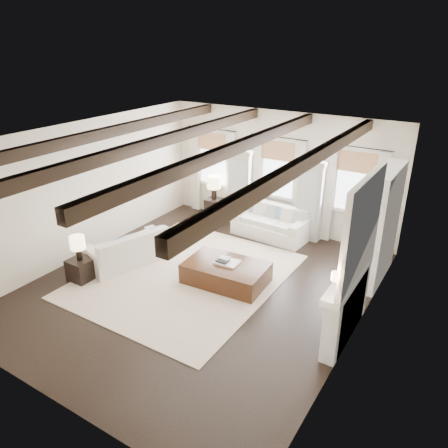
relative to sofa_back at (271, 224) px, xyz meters
The scene contains 15 objects.
ground 3.14m from the sofa_back, 92.67° to the right, with size 7.50×7.50×0.00m, color black.
room_shell 2.77m from the sofa_back, 74.80° to the right, with size 6.54×7.54×3.22m.
area_rug 3.01m from the sofa_back, 102.82° to the right, with size 3.93×4.61×0.02m, color beige.
sofa_back is the anchor object (origin of this frame).
sofa_left 3.80m from the sofa_back, 123.85° to the right, with size 1.37×2.04×0.80m.
ottoman 2.68m from the sofa_back, 84.99° to the right, with size 1.73×1.08×0.46m, color black.
tray 2.64m from the sofa_back, 84.85° to the right, with size 0.50×0.38×0.04m, color white.
book_lower 2.70m from the sofa_back, 86.69° to the right, with size 0.26×0.20×0.04m, color #262628.
book_upper 2.63m from the sofa_back, 86.40° to the right, with size 0.22×0.17×0.03m, color beige.
side_table_front 4.93m from the sofa_back, 120.64° to the right, with size 0.49×0.49×0.49m, color black.
lamp_front 4.96m from the sofa_back, 120.64° to the right, with size 0.32×0.32×0.56m.
side_table_back 1.90m from the sofa_back, behind, with size 0.43×0.43×0.64m, color black.
lamp_back 2.05m from the sofa_back, behind, with size 0.39×0.39×0.67m.
candlestick_near 4.30m from the sofa_back, 50.20° to the right, with size 0.16×0.16×0.77m.
candlestick_far 3.91m from the sofa_back, 45.18° to the right, with size 0.15×0.15×0.72m.
Camera 1 is at (4.69, -6.55, 4.97)m, focal length 35.00 mm.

